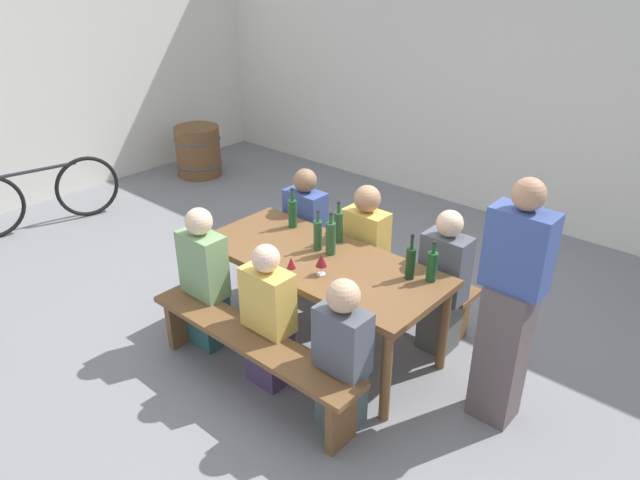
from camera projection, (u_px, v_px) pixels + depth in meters
name	position (u px, v px, depth m)	size (l,w,h in m)	color
ground_plane	(320.00, 342.00, 4.63)	(24.00, 24.00, 0.00)	slate
back_wall	(528.00, 74.00, 6.11)	(14.00, 0.20, 3.20)	silver
side_wall	(17.00, 65.00, 6.57)	(0.20, 6.97, 3.20)	silver
tasting_table	(320.00, 268.00, 4.33)	(1.90, 0.83, 0.75)	brown
bench_near	(251.00, 347.00, 3.99)	(1.80, 0.30, 0.45)	brown
bench_far	(376.00, 269.00, 4.95)	(1.80, 0.30, 0.45)	brown
wine_bottle_0	(293.00, 213.00, 4.72)	(0.07, 0.07, 0.34)	#194723
wine_bottle_1	(338.00, 226.00, 4.48)	(0.07, 0.07, 0.33)	#234C2D
wine_bottle_2	(331.00, 238.00, 4.30)	(0.07, 0.07, 0.33)	#234C2D
wine_bottle_3	(432.00, 266.00, 3.96)	(0.07, 0.07, 0.30)	#194723
wine_bottle_4	(410.00, 262.00, 3.98)	(0.07, 0.07, 0.34)	#143319
wine_bottle_5	(318.00, 235.00, 4.36)	(0.06, 0.06, 0.32)	#234C2D
wine_glass_0	(321.00, 261.00, 4.03)	(0.08, 0.08, 0.16)	silver
wine_glass_1	(291.00, 264.00, 3.99)	(0.06, 0.06, 0.16)	silver
seated_guest_near_0	(205.00, 282.00, 4.39)	(0.36, 0.24, 1.14)	#295656
seated_guest_near_1	(269.00, 320.00, 4.00)	(0.36, 0.24, 1.08)	#463558
seated_guest_near_2	(342.00, 358.00, 3.62)	(0.34, 0.24, 1.08)	#485756
seated_guest_far_0	(306.00, 233.00, 5.16)	(0.36, 0.24, 1.13)	#4B293C
seated_guest_far_1	(365.00, 254.00, 4.76)	(0.36, 0.24, 1.15)	#4F385C
seated_guest_far_2	(443.00, 285.00, 4.34)	(0.34, 0.24, 1.15)	#51534F
standing_host	(509.00, 311.00, 3.56)	(0.37, 0.24, 1.67)	#584B4C
wine_barrel	(198.00, 151.00, 7.85)	(0.62, 0.62, 0.66)	brown
parked_bicycle_0	(39.00, 195.00, 6.36)	(0.42, 1.68, 0.90)	black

